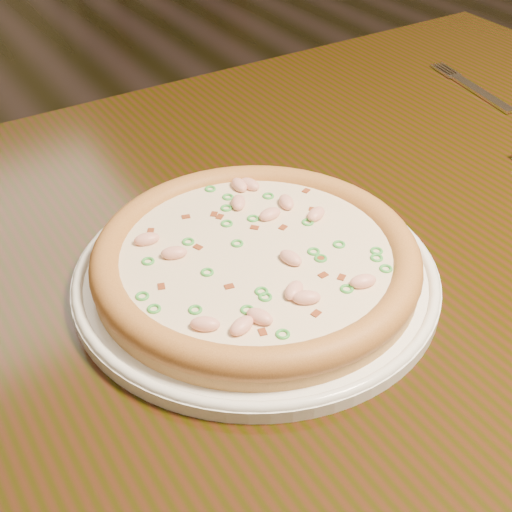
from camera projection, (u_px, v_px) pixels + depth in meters
ground at (138, 331)px, 1.70m from camera, size 9.00×9.00×0.00m
hero_table at (322, 290)px, 0.81m from camera, size 1.20×0.80×0.75m
plate at (256, 274)px, 0.66m from camera, size 0.34×0.34×0.02m
pizza at (256, 259)px, 0.65m from camera, size 0.30×0.30×0.03m
fork at (474, 88)px, 1.00m from camera, size 0.05×0.18×0.00m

